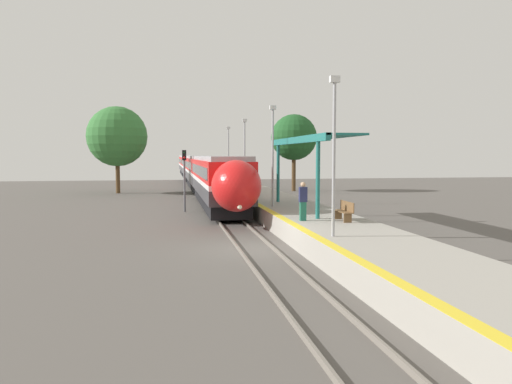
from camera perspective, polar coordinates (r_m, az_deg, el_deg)
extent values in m
plane|color=#56514C|center=(21.00, -0.10, -6.58)|extent=(120.00, 120.00, 0.00)
cube|color=slate|center=(20.88, -2.06, -6.44)|extent=(0.08, 90.00, 0.15)
cube|color=slate|center=(21.12, 1.84, -6.31)|extent=(0.08, 90.00, 0.15)
cube|color=black|center=(37.41, -4.48, -0.84)|extent=(2.43, 18.00, 0.84)
cube|color=#38383D|center=(37.34, -4.48, 0.47)|extent=(2.76, 19.57, 0.88)
cube|color=white|center=(37.31, -4.49, 1.37)|extent=(2.77, 19.57, 0.30)
cube|color=red|center=(37.28, -4.50, 2.62)|extent=(2.76, 19.57, 1.33)
cube|color=black|center=(37.28, -4.50, 2.52)|extent=(2.79, 18.00, 0.73)
cube|color=#9E9EA3|center=(37.26, -4.50, 3.88)|extent=(2.48, 19.57, 0.30)
cylinder|color=black|center=(30.26, -4.55, -2.41)|extent=(0.12, 0.89, 0.89)
cylinder|color=black|center=(30.43, -1.84, -2.36)|extent=(0.12, 0.89, 0.89)
cylinder|color=black|center=(32.44, -4.91, -1.96)|extent=(0.12, 0.89, 0.89)
cylinder|color=black|center=(32.60, -2.39, -1.92)|extent=(0.12, 0.89, 0.89)
cylinder|color=black|center=(42.30, -6.08, -0.53)|extent=(0.12, 0.89, 0.89)
cylinder|color=black|center=(42.42, -4.14, -0.50)|extent=(0.12, 0.89, 0.89)
cylinder|color=black|center=(44.49, -6.27, -0.29)|extent=(0.12, 0.89, 0.89)
cylinder|color=black|center=(44.60, -4.43, -0.27)|extent=(0.12, 0.89, 0.89)
ellipsoid|color=red|center=(26.49, -2.26, 0.71)|extent=(2.65, 3.33, 2.76)
ellipsoid|color=black|center=(26.05, -2.14, 1.64)|extent=(1.93, 1.94, 1.41)
sphere|color=#F9F4CC|center=(25.34, -1.88, -1.73)|extent=(0.24, 0.24, 0.24)
cube|color=black|center=(57.67, -6.40, 0.93)|extent=(2.43, 18.00, 0.84)
cube|color=#38383D|center=(57.62, -6.40, 1.78)|extent=(2.76, 19.57, 0.88)
cube|color=white|center=(57.60, -6.41, 2.36)|extent=(2.77, 19.57, 0.30)
cube|color=red|center=(57.58, -6.41, 3.17)|extent=(2.76, 19.57, 1.33)
cube|color=black|center=(57.58, -6.41, 3.11)|extent=(2.79, 18.00, 0.73)
cube|color=#9E9EA3|center=(57.57, -6.42, 3.99)|extent=(2.48, 19.57, 0.30)
cylinder|color=black|center=(50.50, -6.71, 0.24)|extent=(0.12, 0.89, 0.89)
cylinder|color=black|center=(50.60, -5.08, 0.26)|extent=(0.12, 0.89, 0.89)
cylinder|color=black|center=(52.69, -6.84, 0.40)|extent=(0.12, 0.89, 0.89)
cylinder|color=black|center=(52.78, -5.28, 0.42)|extent=(0.12, 0.89, 0.89)
cylinder|color=black|center=(62.59, -7.33, 1.00)|extent=(0.12, 0.89, 0.89)
cylinder|color=black|center=(62.67, -6.02, 1.02)|extent=(0.12, 0.89, 0.89)
cylinder|color=black|center=(64.78, -7.42, 1.11)|extent=(0.12, 0.89, 0.89)
cylinder|color=black|center=(64.86, -6.15, 1.12)|extent=(0.12, 0.89, 0.89)
cube|color=black|center=(77.98, -7.32, 1.77)|extent=(2.43, 18.00, 0.84)
cube|color=#38383D|center=(77.95, -7.32, 2.40)|extent=(2.76, 19.57, 0.88)
cube|color=white|center=(77.93, -7.33, 2.84)|extent=(2.77, 19.57, 0.30)
cube|color=red|center=(77.92, -7.33, 3.44)|extent=(2.76, 19.57, 1.33)
cube|color=black|center=(77.92, -7.33, 3.39)|extent=(2.79, 18.00, 0.73)
cube|color=#9E9EA3|center=(77.91, -7.34, 4.04)|extent=(2.48, 19.57, 0.30)
cylinder|color=black|center=(70.81, -7.63, 1.37)|extent=(0.12, 0.89, 0.89)
cylinder|color=black|center=(70.88, -6.47, 1.38)|extent=(0.12, 0.89, 0.89)
cylinder|color=black|center=(73.00, -7.70, 1.45)|extent=(0.12, 0.89, 0.89)
cylinder|color=black|center=(73.07, -6.57, 1.47)|extent=(0.12, 0.89, 0.89)
cylinder|color=black|center=(82.92, -7.97, 1.78)|extent=(0.12, 0.89, 0.89)
cylinder|color=black|center=(82.98, -6.97, 1.79)|extent=(0.12, 0.89, 0.89)
cylinder|color=black|center=(85.11, -8.02, 1.84)|extent=(0.12, 0.89, 0.89)
cylinder|color=black|center=(85.17, -7.05, 1.85)|extent=(0.12, 0.89, 0.89)
cube|color=black|center=(98.31, -7.86, 2.27)|extent=(2.43, 18.00, 0.84)
cube|color=#38383D|center=(98.29, -7.86, 2.77)|extent=(2.76, 19.57, 0.88)
cube|color=white|center=(98.28, -7.87, 3.11)|extent=(2.77, 19.57, 0.30)
cube|color=red|center=(98.26, -7.87, 3.59)|extent=(2.76, 19.57, 1.33)
cube|color=black|center=(98.26, -7.87, 3.55)|extent=(2.79, 18.00, 0.73)
cube|color=#9E9EA3|center=(98.26, -7.88, 4.06)|extent=(2.48, 19.57, 0.30)
cylinder|color=black|center=(91.14, -8.15, 1.99)|extent=(0.12, 0.89, 0.89)
cylinder|color=black|center=(91.19, -7.24, 2.01)|extent=(0.12, 0.89, 0.89)
cylinder|color=black|center=(93.34, -8.19, 2.05)|extent=(0.12, 0.89, 0.89)
cylinder|color=black|center=(93.39, -7.30, 2.06)|extent=(0.12, 0.89, 0.89)
cylinder|color=black|center=(103.26, -8.36, 2.25)|extent=(0.12, 0.89, 0.89)
cylinder|color=black|center=(103.31, -7.56, 2.26)|extent=(0.12, 0.89, 0.89)
cylinder|color=black|center=(105.45, -8.39, 2.29)|extent=(0.12, 0.89, 0.89)
cylinder|color=black|center=(105.50, -7.61, 2.30)|extent=(0.12, 0.89, 0.89)
cube|color=#9E998E|center=(21.83, 9.42, -4.97)|extent=(4.09, 64.00, 0.94)
cube|color=yellow|center=(21.22, 4.72, -3.89)|extent=(0.40, 64.00, 0.01)
cube|color=brown|center=(22.53, 10.44, -2.94)|extent=(0.36, 0.06, 0.42)
cube|color=brown|center=(23.72, 9.37, -2.57)|extent=(0.36, 0.06, 0.42)
cube|color=brown|center=(23.10, 9.90, -2.20)|extent=(0.44, 1.70, 0.03)
cube|color=brown|center=(23.14, 10.37, -1.61)|extent=(0.04, 1.70, 0.44)
cube|color=#1E604C|center=(22.92, 5.38, -2.21)|extent=(0.28, 0.20, 0.86)
cube|color=navy|center=(22.84, 5.40, -0.29)|extent=(0.36, 0.22, 0.68)
sphere|color=tan|center=(22.81, 5.41, 0.86)|extent=(0.23, 0.23, 0.23)
cylinder|color=#59595E|center=(34.85, -8.17, 0.66)|extent=(0.14, 0.14, 3.59)
cube|color=black|center=(34.78, -8.21, 4.19)|extent=(0.28, 0.20, 0.70)
sphere|color=black|center=(34.67, -8.20, 4.47)|extent=(0.14, 0.14, 0.14)
sphere|color=red|center=(34.67, -8.20, 3.91)|extent=(0.14, 0.14, 0.14)
cylinder|color=#9E9EA3|center=(18.48, 8.89, 3.60)|extent=(0.12, 0.12, 5.62)
cube|color=silver|center=(18.68, 8.99, 12.62)|extent=(0.36, 0.20, 0.24)
cylinder|color=#9E9EA3|center=(29.02, 1.92, 3.86)|extent=(0.12, 0.12, 5.62)
cube|color=silver|center=(29.15, 1.94, 9.63)|extent=(0.36, 0.20, 0.24)
cylinder|color=#9E9EA3|center=(39.76, -1.31, 3.96)|extent=(0.12, 0.12, 5.62)
cube|color=silver|center=(39.85, -1.31, 8.18)|extent=(0.36, 0.20, 0.24)
cylinder|color=#9E9EA3|center=(50.57, -3.16, 4.02)|extent=(0.12, 0.12, 5.62)
cube|color=silver|center=(50.64, -3.17, 7.33)|extent=(0.36, 0.20, 0.24)
cylinder|color=#1E6B66|center=(23.62, 7.09, 1.44)|extent=(0.20, 0.20, 3.71)
cylinder|color=#1E6B66|center=(32.03, 2.54, 2.19)|extent=(0.20, 0.20, 3.71)
cube|color=#1E6B66|center=(27.79, 4.49, 5.90)|extent=(0.24, 11.69, 0.36)
cube|color=#1E6B66|center=(28.03, 6.29, 6.12)|extent=(2.00, 11.69, 0.10)
cylinder|color=brown|center=(53.51, -15.51, 1.68)|extent=(0.44, 0.44, 3.40)
sphere|color=#337033|center=(53.50, -15.60, 6.14)|extent=(6.16, 6.16, 6.16)
cylinder|color=brown|center=(54.95, 4.33, 2.14)|extent=(0.44, 0.44, 3.89)
sphere|color=#1E5123|center=(54.95, 4.36, 6.26)|extent=(5.02, 5.02, 5.02)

